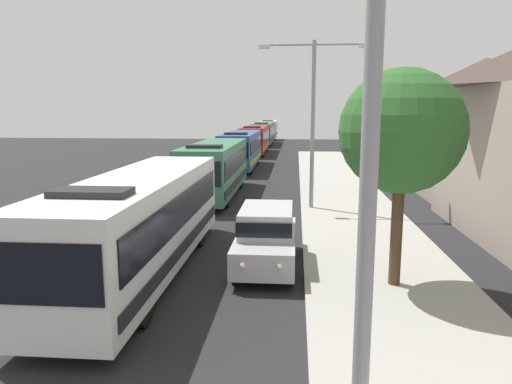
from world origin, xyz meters
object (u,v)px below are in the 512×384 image
(bus_second_in_line, at_px, (215,167))
(white_suv, at_px, (266,235))
(streetlamp_near, at_px, (372,97))
(bus_middle, at_px, (241,149))
(bus_rear, at_px, (263,133))
(bus_tail_end, at_px, (269,129))
(streetlamp_mid, at_px, (313,108))
(bus_lead, at_px, (142,220))
(roadside_tree, at_px, (402,132))
(bus_fourth_in_line, at_px, (255,139))

(bus_second_in_line, height_order, white_suv, bus_second_in_line)
(bus_second_in_line, relative_size, streetlamp_near, 1.29)
(bus_middle, xyz_separation_m, bus_rear, (0.00, 27.42, 0.00))
(bus_second_in_line, distance_m, bus_tail_end, 53.95)
(bus_rear, xyz_separation_m, streetlamp_near, (5.40, -62.10, 3.43))
(streetlamp_mid, bearing_deg, bus_rear, 97.02)
(bus_lead, distance_m, bus_rear, 53.70)
(bus_second_in_line, bearing_deg, roadside_tree, -61.91)
(bus_second_in_line, distance_m, roadside_tree, 15.94)
(streetlamp_near, bearing_deg, bus_tail_end, 94.08)
(bus_fourth_in_line, height_order, bus_rear, same)
(streetlamp_near, relative_size, roadside_tree, 1.37)
(bus_second_in_line, bearing_deg, bus_lead, -90.00)
(bus_tail_end, bearing_deg, bus_rear, -90.00)
(bus_second_in_line, xyz_separation_m, streetlamp_mid, (5.40, -3.40, 3.36))
(white_suv, bearing_deg, bus_second_in_line, 106.92)
(bus_lead, relative_size, streetlamp_near, 1.40)
(bus_middle, relative_size, roadside_tree, 1.88)
(bus_tail_end, bearing_deg, white_suv, -86.80)
(streetlamp_near, bearing_deg, roadside_tree, 75.60)
(bus_rear, relative_size, streetlamp_near, 1.50)
(streetlamp_near, relative_size, streetlamp_mid, 1.01)
(bus_tail_end, bearing_deg, bus_second_in_line, -90.00)
(bus_lead, relative_size, bus_second_in_line, 1.09)
(bus_tail_end, xyz_separation_m, white_suv, (3.70, -66.11, -0.66))
(bus_middle, height_order, streetlamp_near, streetlamp_near)
(streetlamp_mid, bearing_deg, white_suv, -100.98)
(white_suv, bearing_deg, bus_tail_end, 93.20)
(bus_tail_end, height_order, roadside_tree, roadside_tree)
(roadside_tree, bearing_deg, bus_rear, 97.76)
(bus_rear, bearing_deg, bus_second_in_line, -90.00)
(bus_fourth_in_line, height_order, streetlamp_near, streetlamp_near)
(bus_lead, relative_size, bus_tail_end, 1.07)
(bus_lead, bearing_deg, roadside_tree, -4.75)
(bus_second_in_line, height_order, roadside_tree, roadside_tree)
(white_suv, height_order, streetlamp_near, streetlamp_near)
(bus_tail_end, relative_size, white_suv, 2.24)
(white_suv, bearing_deg, bus_fourth_in_line, 95.45)
(streetlamp_mid, bearing_deg, bus_second_in_line, 147.81)
(bus_second_in_line, xyz_separation_m, bus_tail_end, (0.00, 53.95, 0.00))
(bus_second_in_line, height_order, bus_tail_end, same)
(bus_fourth_in_line, distance_m, roadside_tree, 41.23)
(streetlamp_mid, xyz_separation_m, roadside_tree, (2.00, -10.46, -0.66))
(bus_lead, height_order, bus_middle, same)
(bus_middle, relative_size, streetlamp_near, 1.38)
(white_suv, bearing_deg, streetlamp_mid, 79.02)
(bus_fourth_in_line, xyz_separation_m, bus_tail_end, (-0.00, 27.34, -0.00))
(white_suv, distance_m, streetlamp_near, 10.48)
(bus_middle, xyz_separation_m, roadside_tree, (7.40, -26.89, 2.70))
(bus_rear, distance_m, roadside_tree, 54.88)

